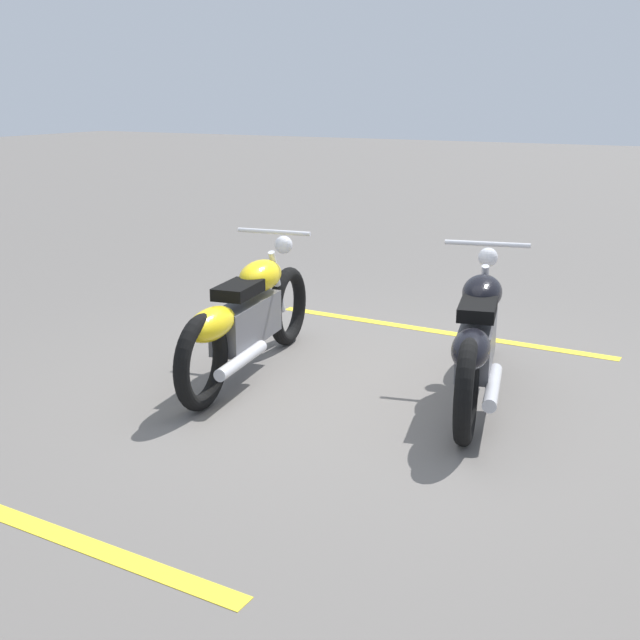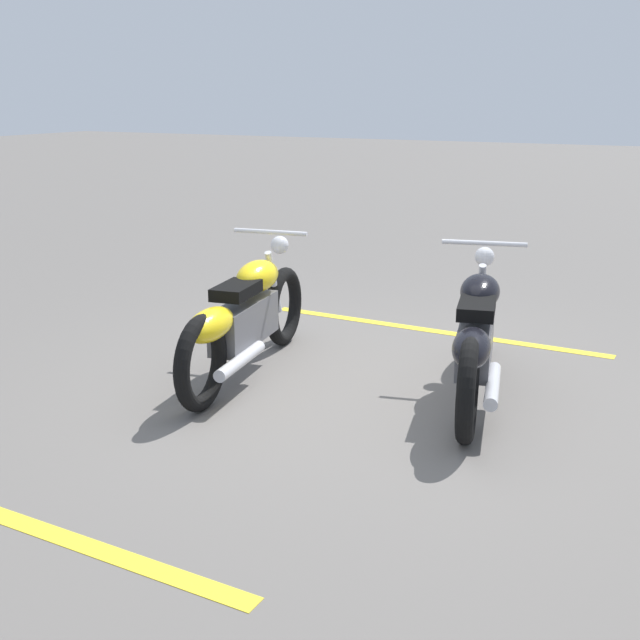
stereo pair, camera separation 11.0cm
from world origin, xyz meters
name	(u,v)px [view 1 (the left image)]	position (x,y,z in m)	size (l,w,h in m)	color
ground_plane	(352,388)	(0.00, 0.00, 0.00)	(60.00, 60.00, 0.00)	#66605B
motorcycle_bright_foreground	(247,317)	(0.11, -0.84, 0.46)	(2.22, 0.68, 1.04)	black
motorcycle_dark_foreground	(478,338)	(-0.19, 0.87, 0.46)	(2.20, 0.77, 1.04)	black
parking_stripe_near	(436,331)	(-1.67, 0.05, 0.00)	(3.20, 0.12, 0.01)	yellow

